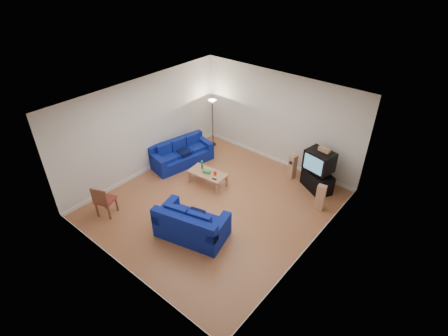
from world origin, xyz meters
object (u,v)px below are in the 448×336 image
Objects in this scene: sofa_three_seat at (181,155)px; coffee_table at (208,174)px; tv_stand at (317,180)px; sofa_loveseat at (191,226)px; television at (319,161)px.

sofa_three_seat is 1.78× the size of coffee_table.
tv_stand is (2.80, 2.01, -0.08)m from coffee_table.
sofa_three_seat is 2.24× the size of tv_stand.
sofa_loveseat reaches higher than sofa_three_seat.
sofa_loveseat is 2.38m from coffee_table.
television is at bearing 35.33° from coffee_table.
television reaches higher than sofa_three_seat.
coffee_table is at bearing -115.43° from tv_stand.
television is at bearing 121.96° from sofa_three_seat.
coffee_table is 1.26× the size of tv_stand.
tv_stand is at bearing 35.69° from coffee_table.
television reaches higher than sofa_loveseat.
sofa_loveseat reaches higher than tv_stand.
sofa_loveseat is 4.33m from tv_stand.
tv_stand is 1.11× the size of television.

